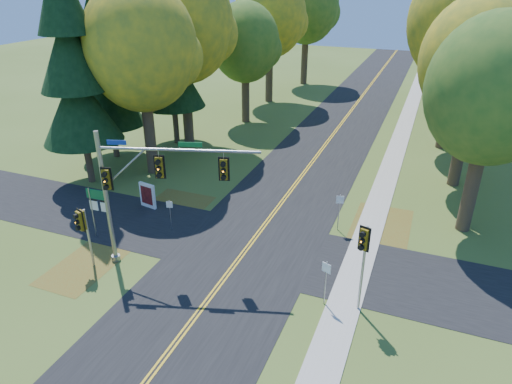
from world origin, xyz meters
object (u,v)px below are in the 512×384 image
at_px(east_signal_pole, 363,248).
at_px(info_kiosk, 148,196).
at_px(traffic_mast, 142,183).
at_px(route_sign_cluster, 99,204).

relative_size(east_signal_pole, info_kiosk, 2.63).
relative_size(traffic_mast, east_signal_pole, 1.72).
distance_m(route_sign_cluster, info_kiosk, 4.52).
bearing_deg(east_signal_pole, traffic_mast, -162.71).
distance_m(east_signal_pole, route_sign_cluster, 15.26).
bearing_deg(traffic_mast, info_kiosk, 108.10).
height_order(traffic_mast, info_kiosk, traffic_mast).
bearing_deg(info_kiosk, east_signal_pole, -9.02).
distance_m(east_signal_pole, info_kiosk, 16.04).
bearing_deg(route_sign_cluster, east_signal_pole, -6.43).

